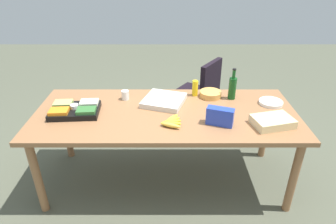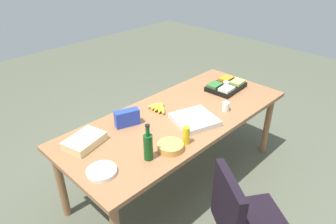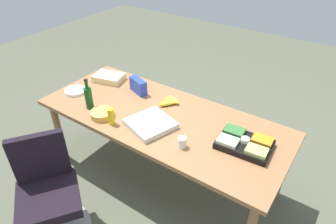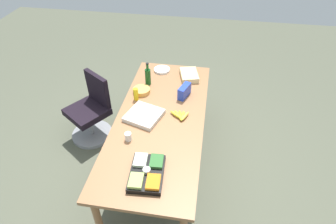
# 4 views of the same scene
# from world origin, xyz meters

# --- Properties ---
(ground_plane) EXTENTS (10.00, 10.00, 0.00)m
(ground_plane) POSITION_xyz_m (0.00, 0.00, 0.00)
(ground_plane) COLOR #545746
(conference_table) EXTENTS (2.35, 0.98, 0.78)m
(conference_table) POSITION_xyz_m (0.00, 0.00, 0.71)
(conference_table) COLOR #976640
(conference_table) RESTS_ON ground
(office_chair) EXTENTS (0.67, 0.67, 0.92)m
(office_chair) POSITION_xyz_m (0.39, 1.04, 0.36)
(office_chair) COLOR gray
(office_chair) RESTS_ON ground
(paper_plate_stack) EXTENTS (0.25, 0.25, 0.03)m
(paper_plate_stack) POSITION_xyz_m (0.99, 0.16, 0.79)
(paper_plate_stack) COLOR white
(paper_plate_stack) RESTS_ON conference_table
(paper_cup) EXTENTS (0.09, 0.09, 0.09)m
(paper_cup) POSITION_xyz_m (-0.39, 0.26, 0.82)
(paper_cup) COLOR white
(paper_cup) RESTS_ON conference_table
(banana_bunch) EXTENTS (0.18, 0.23, 0.04)m
(banana_bunch) POSITION_xyz_m (0.05, -0.22, 0.80)
(banana_bunch) COLOR yellow
(banana_bunch) RESTS_ON conference_table
(veggie_tray) EXTENTS (0.44, 0.33, 0.09)m
(veggie_tray) POSITION_xyz_m (-0.80, -0.03, 0.82)
(veggie_tray) COLOR black
(veggie_tray) RESTS_ON conference_table
(chip_bag_blue) EXTENTS (0.23, 0.15, 0.15)m
(chip_bag_blue) POSITION_xyz_m (0.45, -0.22, 0.85)
(chip_bag_blue) COLOR #2641BD
(chip_bag_blue) RESTS_ON conference_table
(mustard_bottle) EXTENTS (0.07, 0.07, 0.16)m
(mustard_bottle) POSITION_xyz_m (0.29, 0.35, 0.86)
(mustard_bottle) COLOR yellow
(mustard_bottle) RESTS_ON conference_table
(pizza_box) EXTENTS (0.45, 0.45, 0.05)m
(pizza_box) POSITION_xyz_m (-0.02, 0.18, 0.80)
(pizza_box) COLOR silver
(pizza_box) RESTS_ON conference_table
(sheet_cake) EXTENTS (0.36, 0.29, 0.07)m
(sheet_cake) POSITION_xyz_m (0.88, -0.23, 0.81)
(sheet_cake) COLOR beige
(sheet_cake) RESTS_ON conference_table
(chip_bowl) EXTENTS (0.26, 0.26, 0.06)m
(chip_bowl) POSITION_xyz_m (0.44, 0.32, 0.81)
(chip_bowl) COLOR #E0A14D
(chip_bowl) RESTS_ON conference_table
(wine_bottle) EXTENTS (0.09, 0.09, 0.31)m
(wine_bottle) POSITION_xyz_m (0.64, 0.28, 0.90)
(wine_bottle) COLOR #124A1A
(wine_bottle) RESTS_ON conference_table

